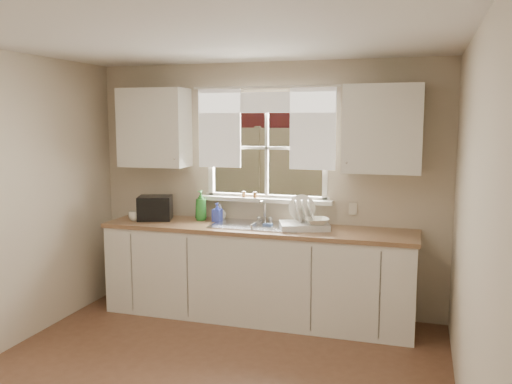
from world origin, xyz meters
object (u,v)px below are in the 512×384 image
(soap_bottle_a, at_px, (201,205))
(cup, at_px, (135,216))
(dish_rack, at_px, (304,222))
(black_appliance, at_px, (155,208))

(soap_bottle_a, relative_size, cup, 2.45)
(dish_rack, relative_size, black_appliance, 1.62)
(dish_rack, height_order, black_appliance, dish_rack)
(dish_rack, height_order, soap_bottle_a, same)
(soap_bottle_a, bearing_deg, dish_rack, -2.59)
(dish_rack, bearing_deg, soap_bottle_a, 174.16)
(soap_bottle_a, bearing_deg, cup, -156.33)
(soap_bottle_a, xyz_separation_m, black_appliance, (-0.47, -0.10, -0.03))
(dish_rack, distance_m, soap_bottle_a, 1.11)
(cup, bearing_deg, black_appliance, 32.99)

